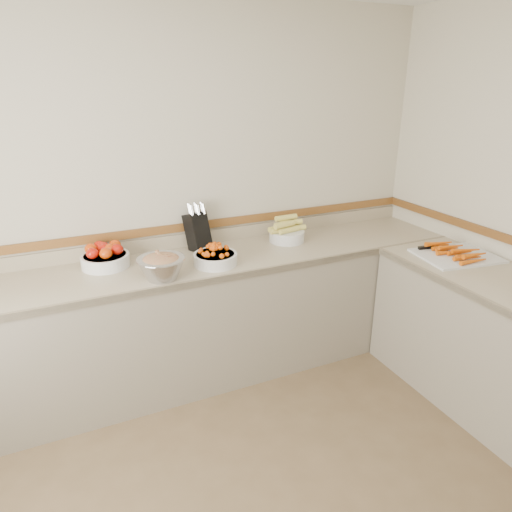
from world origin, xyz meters
name	(u,v)px	position (x,y,z in m)	size (l,w,h in m)	color
back_wall	(173,194)	(0.00, 2.00, 1.30)	(4.00, 4.00, 0.00)	#C0B79E
counter_back	(193,319)	(0.00, 1.68, 0.45)	(4.00, 0.65, 1.08)	tan
knife_block	(197,230)	(0.13, 1.90, 1.04)	(0.20, 0.22, 0.35)	black
tomato_bowl	(105,256)	(-0.53, 1.83, 0.97)	(0.31, 0.31, 0.15)	silver
cherry_tomato_bowl	(215,257)	(0.15, 1.56, 0.95)	(0.30, 0.30, 0.16)	silver
corn_bowl	(287,233)	(0.81, 1.79, 0.97)	(0.30, 0.27, 0.20)	silver
rhubarb_bowl	(161,266)	(-0.24, 1.47, 0.99)	(0.30, 0.30, 0.17)	#B2B2BA
cutting_board	(455,253)	(1.73, 1.00, 0.92)	(0.58, 0.48, 0.07)	silver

